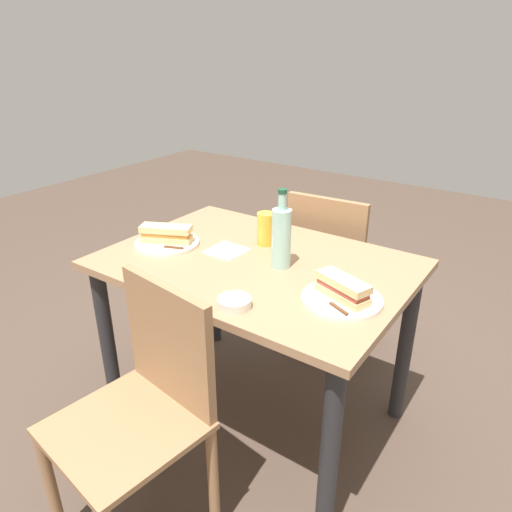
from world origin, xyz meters
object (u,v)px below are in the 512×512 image
Objects in this scene: plate_near at (342,299)px; baguette_sandwich_near at (343,288)px; chair_far at (146,403)px; beer_glass at (266,229)px; plate_far at (167,243)px; olive_bowl at (234,303)px; chair_near at (331,265)px; dining_table at (256,288)px; baguette_sandwich_far at (166,234)px; knife_far at (165,247)px; knife_near at (331,303)px; water_bottle at (281,237)px.

baguette_sandwich_near reaches higher than plate_near.
beer_glass is at bearing -84.56° from chair_far.
olive_bowl is at bearing 155.71° from plate_far.
plate_near is 0.04m from baguette_sandwich_near.
olive_bowl is at bearing 112.73° from beer_glass.
chair_near is 0.84m from baguette_sandwich_near.
baguette_sandwich_near reaches higher than dining_table.
beer_glass is at bearing -28.63° from baguette_sandwich_near.
chair_near is (-0.04, -0.60, -0.13)m from dining_table.
baguette_sandwich_far is (0.79, -0.01, 0.00)m from baguette_sandwich_near.
chair_near reaches higher than plate_far.
knife_far reaches higher than plate_near.
knife_far is at bearing 62.18° from chair_near.
chair_near is at bearing -64.85° from knife_near.
beer_glass is (-0.33, -0.24, 0.06)m from plate_far.
chair_near reaches higher than baguette_sandwich_far.
chair_near reaches higher than dining_table.
plate_near is 1.30× the size of baguette_sandwich_near.
dining_table is at bearing 86.66° from chair_near.
chair_far is 0.70m from baguette_sandwich_near.
knife_far is (0.39, 0.73, 0.26)m from chair_near.
water_bottle reaches higher than baguette_sandwich_near.
chair_near is (-0.02, -1.20, 0.00)m from chair_far.
chair_near is 6.51× the size of beer_glass.
knife_far is at bearing 2.63° from plate_near.
plate_far is at bearing 11.02° from water_bottle.
plate_far is at bearing 58.29° from chair_near.
water_bottle reaches higher than plate_near.
beer_glass reaches higher than plate_near.
olive_bowl is at bearing 96.39° from chair_near.
chair_far is 0.82m from beer_glass.
beer_glass reaches higher than baguette_sandwich_far.
beer_glass is (0.07, -0.76, 0.31)m from chair_far.
chair_far is at bearing 127.38° from baguette_sandwich_far.
dining_table is at bearing -13.38° from plate_near.
dining_table is 0.43m from baguette_sandwich_far.
chair_near is 4.04× the size of baguette_sandwich_far.
chair_far is at bearing 49.74° from knife_near.
dining_table is at bearing -88.89° from chair_far.
beer_glass reaches higher than baguette_sandwich_near.
plate_near is 0.79m from plate_far.
baguette_sandwich_far reaches higher than plate_far.
dining_table is 1.31× the size of chair_far.
olive_bowl is (-0.10, 0.92, 0.26)m from chair_near.
chair_far is 0.72m from baguette_sandwich_far.
baguette_sandwich_near is (-0.36, 0.70, 0.29)m from chair_near.
chair_far is at bearing 88.88° from chair_near.
chair_near is 3.35× the size of plate_near.
chair_far is at bearing 81.70° from water_bottle.
baguette_sandwich_far is at bearing 0.00° from plate_far.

